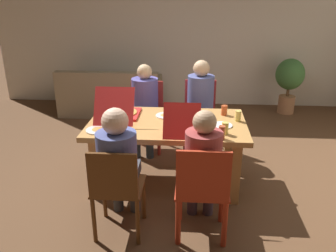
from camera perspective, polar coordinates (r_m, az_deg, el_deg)
The scene contains 22 objects.
ground_plane at distance 4.06m, azimuth -0.11°, elevation -9.04°, with size 20.00×20.00×0.00m, color brown.
back_wall at distance 6.56m, azimuth 1.97°, elevation 16.35°, with size 6.81×0.12×2.96m, color beige.
dining_table at distance 3.79m, azimuth -0.11°, elevation -0.92°, with size 1.68×0.98×0.73m.
chair_0 at distance 4.72m, azimuth 5.20°, elevation 2.07°, with size 0.44×0.42×0.93m.
person_0 at distance 4.53m, azimuth 5.32°, elevation 4.19°, with size 0.34×0.51×1.24m.
chair_1 at distance 3.03m, azimuth -8.42°, elevation -9.83°, with size 0.43×0.42×0.87m.
person_1 at distance 3.06m, azimuth -8.07°, elevation -5.29°, with size 0.34×0.52×1.17m.
chair_2 at distance 3.00m, azimuth 5.60°, elevation -10.48°, with size 0.46×0.41×0.90m.
person_2 at distance 3.02m, azimuth 5.69°, elevation -5.83°, with size 0.31×0.49×1.17m.
chair_3 at distance 4.78m, azimuth -3.54°, elevation 2.18°, with size 0.46×0.46×0.90m.
person_3 at distance 4.58m, azimuth -3.83°, elevation 4.00°, with size 0.34×0.51×1.17m.
pizza_box_0 at distance 3.49m, azimuth 2.37°, elevation -0.09°, with size 0.35×0.51×0.34m.
pizza_box_1 at distance 3.92m, azimuth -7.90°, elevation 2.25°, with size 0.41×0.63×0.38m.
plate_0 at distance 3.68m, azimuth 8.82°, elevation 0.12°, with size 0.21×0.21×0.01m.
plate_1 at distance 3.91m, azimuth -0.34°, elevation 1.77°, with size 0.23×0.23×0.03m.
plate_2 at distance 3.59m, azimuth -11.26°, elevation -0.56°, with size 0.26×0.26×0.03m.
drinking_glass_0 at distance 3.82m, azimuth 11.36°, elevation 1.61°, with size 0.06×0.06×0.12m, color #DAC45F.
drinking_glass_1 at distance 3.99m, azimuth 9.16°, elevation 2.55°, with size 0.07×0.07×0.11m, color #BA4D27.
drinking_glass_2 at distance 3.34m, azimuth 8.76°, elevation -1.06°, with size 0.06×0.06×0.13m, color #BA5333.
drinking_glass_3 at distance 3.46m, azimuth 9.29°, elevation -0.37°, with size 0.07×0.07×0.12m, color #DAC35B.
couch at distance 6.26m, azimuth -9.22°, elevation 4.74°, with size 1.72×0.84×0.80m.
potted_plant at distance 6.44m, azimuth 19.21°, elevation 7.21°, with size 0.49×0.49×0.96m.
Camera 1 is at (0.26, -3.49, 2.06)m, focal length 37.35 mm.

